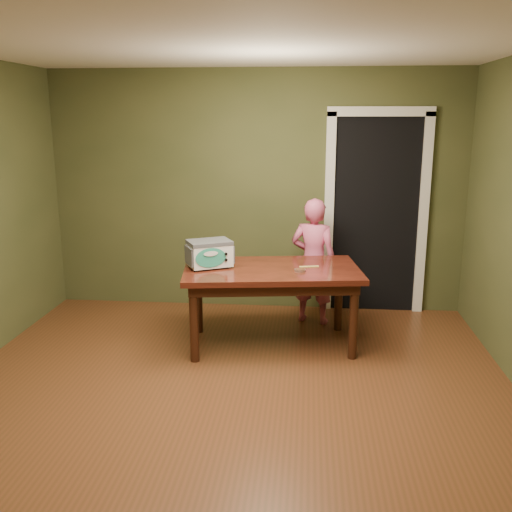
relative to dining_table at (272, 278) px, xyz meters
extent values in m
plane|color=brown|center=(-0.25, -1.37, -0.65)|extent=(5.00, 5.00, 0.00)
cube|color=#4C4E29|center=(-0.25, 1.13, 0.65)|extent=(4.50, 0.02, 2.60)
cube|color=#4C4E29|center=(-0.25, -3.87, 0.65)|extent=(4.50, 0.02, 2.60)
cube|color=white|center=(-0.25, -1.37, 1.95)|extent=(4.50, 5.00, 0.02)
cube|color=black|center=(1.05, 1.43, 0.40)|extent=(0.90, 0.60, 2.10)
cube|color=black|center=(1.05, 1.12, 0.40)|extent=(0.90, 0.02, 2.10)
cube|color=white|center=(0.55, 1.10, 0.40)|extent=(0.10, 0.06, 2.20)
cube|color=white|center=(1.55, 1.10, 0.40)|extent=(0.10, 0.06, 2.20)
cube|color=white|center=(1.05, 1.10, 1.50)|extent=(1.10, 0.06, 0.10)
cube|color=#33120B|center=(0.00, 0.00, 0.07)|extent=(1.71, 1.11, 0.05)
cube|color=black|center=(0.00, 0.00, 0.00)|extent=(1.57, 0.97, 0.10)
cylinder|color=black|center=(-0.65, -0.44, -0.30)|extent=(0.08, 0.08, 0.70)
cylinder|color=black|center=(-0.74, 0.25, -0.30)|extent=(0.08, 0.08, 0.70)
cylinder|color=black|center=(0.74, -0.25, -0.30)|extent=(0.08, 0.08, 0.70)
cylinder|color=black|center=(0.65, 0.44, -0.30)|extent=(0.08, 0.08, 0.70)
cylinder|color=#4C4F54|center=(-0.66, -0.18, 0.11)|extent=(0.03, 0.03, 0.02)
cylinder|color=#4C4F54|center=(-0.76, 0.00, 0.11)|extent=(0.03, 0.03, 0.02)
cylinder|color=#4C4F54|center=(-0.39, -0.04, 0.11)|extent=(0.03, 0.03, 0.02)
cylinder|color=#4C4F54|center=(-0.48, 0.14, 0.11)|extent=(0.03, 0.03, 0.02)
cube|color=white|center=(-0.57, -0.02, 0.22)|extent=(0.45, 0.41, 0.21)
cube|color=#4C4F54|center=(-0.57, -0.02, 0.33)|extent=(0.46, 0.42, 0.03)
cube|color=#4C4F54|center=(-0.74, -0.11, 0.22)|extent=(0.13, 0.22, 0.16)
cube|color=#4C4F54|center=(-0.40, 0.07, 0.22)|extent=(0.13, 0.22, 0.16)
ellipsoid|color=teal|center=(-0.54, -0.16, 0.22)|extent=(0.26, 0.14, 0.18)
cylinder|color=black|center=(-0.41, -0.09, 0.24)|extent=(0.03, 0.02, 0.03)
cylinder|color=black|center=(-0.41, -0.09, 0.19)|extent=(0.02, 0.02, 0.02)
cylinder|color=silver|center=(0.26, -0.10, 0.11)|extent=(0.10, 0.10, 0.02)
cylinder|color=#552D1C|center=(0.26, -0.10, 0.12)|extent=(0.09, 0.09, 0.01)
cube|color=#EDDC67|center=(0.34, 0.06, 0.10)|extent=(0.18, 0.06, 0.01)
imported|color=#CE557D|center=(0.39, 0.67, 0.00)|extent=(0.54, 0.43, 1.31)
camera|label=1|loc=(0.32, -5.04, 1.46)|focal=40.00mm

